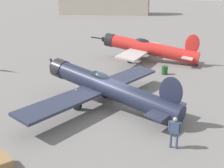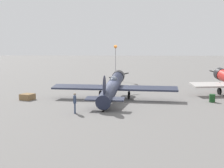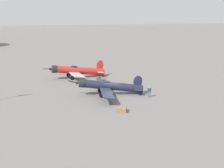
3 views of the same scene
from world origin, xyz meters
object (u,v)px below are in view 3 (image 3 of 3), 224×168
object	(u,v)px
ground_crew_mechanic	(149,91)
equipment_crate	(122,110)
fuel_drum	(99,79)
airplane_foreground	(109,86)
airplane_mid_apron	(77,71)

from	to	relation	value
ground_crew_mechanic	equipment_crate	size ratio (longest dim) A/B	1.10
fuel_drum	ground_crew_mechanic	bearing A→B (deg)	-155.20
airplane_foreground	airplane_mid_apron	world-z (taller)	airplane_mid_apron
airplane_foreground	fuel_drum	xyz separation A→B (m)	(9.99, -0.12, -1.08)
airplane_mid_apron	fuel_drum	size ratio (longest dim) A/B	15.41
ground_crew_mechanic	equipment_crate	bearing A→B (deg)	127.04
equipment_crate	airplane_mid_apron	bearing A→B (deg)	9.46
airplane_foreground	fuel_drum	size ratio (longest dim) A/B	16.34
airplane_mid_apron	airplane_foreground	bearing A→B (deg)	95.79
equipment_crate	fuel_drum	xyz separation A→B (m)	(18.97, -0.06, 0.09)
airplane_mid_apron	ground_crew_mechanic	distance (m)	19.36
airplane_foreground	airplane_mid_apron	bearing A→B (deg)	-70.23
airplane_foreground	fuel_drum	world-z (taller)	airplane_foreground
airplane_mid_apron	fuel_drum	xyz separation A→B (m)	(-3.98, -3.89, -1.11)
equipment_crate	ground_crew_mechanic	bearing A→B (deg)	-43.57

